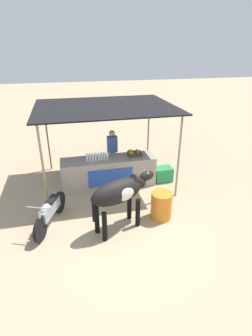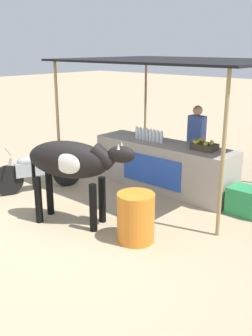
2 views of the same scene
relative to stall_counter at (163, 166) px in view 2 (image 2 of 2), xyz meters
The scene contains 10 objects.
ground_plane 2.25m from the stall_counter, 90.00° to the right, with size 60.00×60.00×0.00m, color tan.
stall_counter is the anchor object (origin of this frame).
stall_awning 2.00m from the stall_counter, 90.00° to the left, with size 4.20×3.20×2.56m.
water_bottle_row 0.69m from the stall_counter, behind, with size 0.70×0.07×0.25m.
fruit_crate 1.04m from the stall_counter, ahead, with size 0.44×0.32×0.18m.
vendor_behind_counter 0.88m from the stall_counter, 69.78° to the left, with size 0.34×0.22×1.65m.
cooler_box 1.88m from the stall_counter, ahead, with size 0.60×0.44×0.48m, color #268C4C.
water_barrel 2.36m from the stall_counter, 63.43° to the right, with size 0.56×0.56×0.75m, color orange.
cow 2.37m from the stall_counter, 92.76° to the right, with size 1.82×1.03×1.44m.
motorcycle_parked 2.55m from the stall_counter, 135.51° to the right, with size 0.84×1.70×0.90m.
Camera 2 is at (4.49, -3.99, 2.81)m, focal length 42.00 mm.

